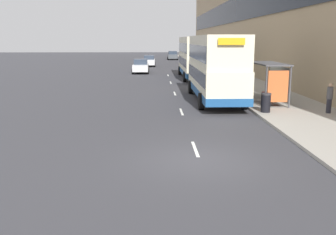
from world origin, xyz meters
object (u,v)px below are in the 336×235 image
object	(u,v)px
bus_shelter	(273,75)
car_2	(141,66)
car_1	(173,55)
pedestrian_2	(330,98)
car_0	(149,61)
double_decker_bus_near	(215,67)
pedestrian_1	(243,85)
pedestrian_at_shelter	(244,82)
litter_bin	(266,103)
double_decker_bus_ahead	(194,57)

from	to	relation	value
bus_shelter	car_2	xyz separation A→B (m)	(-9.00, 23.02, -1.03)
car_1	pedestrian_2	xyz separation A→B (m)	(5.79, -57.22, 0.11)
car_0	double_decker_bus_near	bearing A→B (deg)	98.37
car_1	pedestrian_1	world-z (taller)	pedestrian_1
bus_shelter	pedestrian_at_shelter	world-z (taller)	bus_shelter
car_0	litter_bin	size ratio (longest dim) A/B	4.05
car_0	car_1	bearing A→B (deg)	-103.29
car_0	litter_bin	xyz separation A→B (m)	(6.94, -37.84, -0.16)
car_0	pedestrian_2	bearing A→B (deg)	105.04
double_decker_bus_near	car_2	bearing A→B (deg)	105.10
double_decker_bus_near	double_decker_bus_ahead	size ratio (longest dim) A/B	0.91
double_decker_bus_ahead	pedestrian_2	size ratio (longest dim) A/B	7.04
bus_shelter	double_decker_bus_ahead	size ratio (longest dim) A/B	0.37
double_decker_bus_ahead	litter_bin	xyz separation A→B (m)	(1.90, -19.71, -1.62)
pedestrian_1	pedestrian_2	distance (m)	6.58
car_2	pedestrian_1	world-z (taller)	pedestrian_1
double_decker_bus_ahead	pedestrian_2	xyz separation A→B (m)	(5.23, -20.10, -1.32)
double_decker_bus_near	car_0	distance (m)	33.44
double_decker_bus_near	double_decker_bus_ahead	bearing A→B (deg)	89.31
double_decker_bus_ahead	car_2	bearing A→B (deg)	133.40
car_1	pedestrian_1	size ratio (longest dim) A/B	2.26
litter_bin	car_1	bearing A→B (deg)	92.47
bus_shelter	car_0	world-z (taller)	bus_shelter
pedestrian_at_shelter	bus_shelter	bearing A→B (deg)	-81.77
pedestrian_at_shelter	litter_bin	size ratio (longest dim) A/B	1.52
car_1	pedestrian_at_shelter	xyz separation A→B (m)	(3.01, -49.34, 0.10)
double_decker_bus_ahead	car_0	bearing A→B (deg)	105.54
pedestrian_1	car_0	bearing A→B (deg)	102.01
pedestrian_at_shelter	pedestrian_2	bearing A→B (deg)	-70.61
car_0	pedestrian_at_shelter	bearing A→B (deg)	103.88
pedestrian_at_shelter	pedestrian_1	bearing A→B (deg)	-104.39
double_decker_bus_ahead	car_2	distance (m)	8.68
pedestrian_2	car_0	bearing A→B (deg)	105.04
car_2	pedestrian_at_shelter	xyz separation A→B (m)	(8.34, -18.44, 0.11)
pedestrian_2	double_decker_bus_ahead	bearing A→B (deg)	104.59
double_decker_bus_near	car_1	xyz separation A→B (m)	(-0.38, 52.05, -1.43)
litter_bin	double_decker_bus_near	bearing A→B (deg)	113.45
double_decker_bus_near	car_0	world-z (taller)	double_decker_bus_near
car_1	car_2	world-z (taller)	car_1
pedestrian_2	car_1	bearing A→B (deg)	95.77
pedestrian_2	car_2	bearing A→B (deg)	112.89
bus_shelter	double_decker_bus_ahead	xyz separation A→B (m)	(-3.12, 16.79, 0.41)
pedestrian_at_shelter	pedestrian_1	distance (m)	2.29
pedestrian_2	litter_bin	xyz separation A→B (m)	(-3.33, 0.39, -0.30)
pedestrian_2	litter_bin	bearing A→B (deg)	173.29
car_0	car_1	world-z (taller)	car_1
bus_shelter	litter_bin	bearing A→B (deg)	-112.75
double_decker_bus_near	pedestrian_1	size ratio (longest dim) A/B	6.04
car_1	litter_bin	world-z (taller)	car_1
double_decker_bus_ahead	car_1	bearing A→B (deg)	90.86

